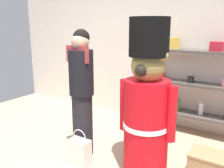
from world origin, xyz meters
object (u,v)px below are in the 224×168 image
object	(u,v)px
merchandise_shelf	(191,81)
shopping_bag	(80,152)
teddy_bear_guard	(147,105)
person_shopper	(82,90)
display_crate	(208,168)

from	to	relation	value
merchandise_shelf	shopping_bag	bearing A→B (deg)	-114.56
merchandise_shelf	shopping_bag	distance (m)	2.00
teddy_bear_guard	person_shopper	distance (m)	0.88
teddy_bear_guard	shopping_bag	distance (m)	1.01
shopping_bag	display_crate	xyz separation A→B (m)	(1.36, 0.52, -0.00)
merchandise_shelf	person_shopper	distance (m)	1.74
merchandise_shelf	teddy_bear_guard	bearing A→B (deg)	-92.93
teddy_bear_guard	person_shopper	size ratio (longest dim) A/B	1.08
teddy_bear_guard	shopping_bag	world-z (taller)	teddy_bear_guard
teddy_bear_guard	merchandise_shelf	bearing A→B (deg)	87.07
shopping_bag	display_crate	bearing A→B (deg)	20.69
person_shopper	display_crate	size ratio (longest dim) A/B	4.24
person_shopper	shopping_bag	size ratio (longest dim) A/B	3.46
merchandise_shelf	shopping_bag	size ratio (longest dim) A/B	3.51
merchandise_shelf	teddy_bear_guard	size ratio (longest dim) A/B	0.94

